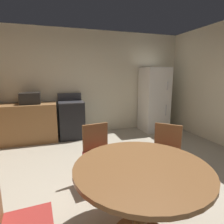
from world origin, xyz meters
TOP-DOWN VIEW (x-y plane):
  - ground_plane at (0.00, 0.00)m, footprint 14.00×14.00m
  - wall_back at (0.00, 3.00)m, footprint 5.72×0.12m
  - kitchen_counter at (-1.68, 2.60)m, footprint 1.76×0.60m
  - oven_range at (-0.45, 2.60)m, footprint 0.60×0.60m
  - refrigerator at (1.84, 2.55)m, footprint 0.68×0.68m
  - microwave at (-1.36, 2.60)m, footprint 0.44×0.32m
  - dining_table at (-0.13, -0.64)m, footprint 1.23×1.23m
  - chair_north at (-0.29, 0.39)m, footprint 0.45×0.45m
  - chair_northeast at (0.61, 0.09)m, footprint 0.57×0.57m

SIDE VIEW (x-z plane):
  - ground_plane at x=0.00m, z-range 0.00..0.00m
  - kitchen_counter at x=-1.68m, z-range 0.00..0.90m
  - oven_range at x=-0.45m, z-range -0.08..1.02m
  - chair_north at x=-0.29m, z-range 0.07..0.94m
  - chair_northeast at x=0.61m, z-range 0.07..0.94m
  - dining_table at x=-0.13m, z-range 0.23..0.99m
  - refrigerator at x=1.84m, z-range 0.00..1.76m
  - microwave at x=-1.36m, z-range 0.90..1.16m
  - wall_back at x=0.00m, z-range 0.00..2.70m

